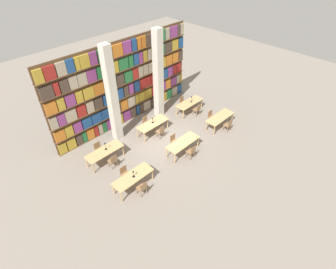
{
  "coord_description": "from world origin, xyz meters",
  "views": [
    {
      "loc": [
        -8.74,
        -8.79,
        10.64
      ],
      "look_at": [
        0.0,
        -0.12,
        0.7
      ],
      "focal_mm": 28.0,
      "sensor_mm": 36.0,
      "label": 1
    }
  ],
  "objects": [
    {
      "name": "chair_0",
      "position": [
        -3.68,
        -1.98,
        0.48
      ],
      "size": [
        0.42,
        0.4,
        0.88
      ],
      "color": "olive",
      "rests_on": "ground_plane"
    },
    {
      "name": "desk_lamp_0",
      "position": [
        -3.66,
        -1.33,
        1.05
      ],
      "size": [
        0.14,
        0.14,
        0.41
      ],
      "color": "black",
      "rests_on": "reading_table_0"
    },
    {
      "name": "chair_3",
      "position": [
        0.03,
        -0.6,
        0.48
      ],
      "size": [
        0.42,
        0.4,
        0.88
      ],
      "rotation": [
        0.0,
        0.0,
        3.14
      ],
      "color": "olive",
      "rests_on": "ground_plane"
    },
    {
      "name": "reading_table_2",
      "position": [
        3.67,
        -1.31,
        0.69
      ],
      "size": [
        2.17,
        0.81,
        0.77
      ],
      "color": "tan",
      "rests_on": "ground_plane"
    },
    {
      "name": "desk_lamp_3",
      "position": [
        3.73,
        1.24,
        1.08
      ],
      "size": [
        0.14,
        0.14,
        0.46
      ],
      "color": "black",
      "rests_on": "reading_table_5"
    },
    {
      "name": "chair_1",
      "position": [
        -3.68,
        -0.6,
        0.48
      ],
      "size": [
        0.42,
        0.4,
        0.88
      ],
      "rotation": [
        0.0,
        0.0,
        3.14
      ],
      "color": "olive",
      "rests_on": "ground_plane"
    },
    {
      "name": "chair_6",
      "position": [
        -3.57,
        0.61,
        0.48
      ],
      "size": [
        0.42,
        0.4,
        0.88
      ],
      "color": "olive",
      "rests_on": "ground_plane"
    },
    {
      "name": "chair_11",
      "position": [
        3.64,
        1.97,
        0.48
      ],
      "size": [
        0.42,
        0.4,
        0.88
      ],
      "rotation": [
        0.0,
        0.0,
        3.14
      ],
      "color": "olive",
      "rests_on": "ground_plane"
    },
    {
      "name": "pillar_left",
      "position": [
        -1.81,
        2.56,
        3.0
      ],
      "size": [
        0.5,
        0.5,
        6.0
      ],
      "color": "beige",
      "rests_on": "ground_plane"
    },
    {
      "name": "bookshelf_bank",
      "position": [
        0.01,
        3.67,
        2.7
      ],
      "size": [
        10.62,
        0.35,
        5.5
      ],
      "color": "brown",
      "rests_on": "ground_plane"
    },
    {
      "name": "reading_table_4",
      "position": [
        0.08,
        1.31,
        0.69
      ],
      "size": [
        2.17,
        0.81,
        0.77
      ],
      "color": "tan",
      "rests_on": "ground_plane"
    },
    {
      "name": "pillar_center",
      "position": [
        1.81,
        2.56,
        3.0
      ],
      "size": [
        0.5,
        0.5,
        6.0
      ],
      "color": "beige",
      "rests_on": "ground_plane"
    },
    {
      "name": "chair_10",
      "position": [
        3.64,
        0.6,
        0.48
      ],
      "size": [
        0.42,
        0.4,
        0.88
      ],
      "color": "olive",
      "rests_on": "ground_plane"
    },
    {
      "name": "chair_7",
      "position": [
        -3.57,
        1.99,
        0.48
      ],
      "size": [
        0.42,
        0.4,
        0.88
      ],
      "rotation": [
        0.0,
        0.0,
        3.14
      ],
      "color": "olive",
      "rests_on": "ground_plane"
    },
    {
      "name": "chair_4",
      "position": [
        3.65,
        -2.0,
        0.48
      ],
      "size": [
        0.42,
        0.4,
        0.88
      ],
      "color": "olive",
      "rests_on": "ground_plane"
    },
    {
      "name": "desk_lamp_2",
      "position": [
        0.1,
        1.35,
        1.04
      ],
      "size": [
        0.14,
        0.14,
        0.39
      ],
      "color": "black",
      "rests_on": "reading_table_4"
    },
    {
      "name": "reading_table_1",
      "position": [
        0.05,
        -1.29,
        0.69
      ],
      "size": [
        2.17,
        0.81,
        0.77
      ],
      "color": "tan",
      "rests_on": "ground_plane"
    },
    {
      "name": "reading_table_5",
      "position": [
        3.6,
        1.28,
        0.69
      ],
      "size": [
        2.17,
        0.81,
        0.77
      ],
      "color": "tan",
      "rests_on": "ground_plane"
    },
    {
      "name": "ground_plane",
      "position": [
        0.0,
        0.0,
        0.0
      ],
      "size": [
        40.0,
        40.0,
        0.0
      ],
      "primitive_type": "plane",
      "color": "gray"
    },
    {
      "name": "chair_8",
      "position": [
        0.09,
        0.62,
        0.48
      ],
      "size": [
        0.42,
        0.4,
        0.88
      ],
      "color": "olive",
      "rests_on": "ground_plane"
    },
    {
      "name": "chair_2",
      "position": [
        0.03,
        -1.98,
        0.48
      ],
      "size": [
        0.42,
        0.4,
        0.88
      ],
      "color": "olive",
      "rests_on": "ground_plane"
    },
    {
      "name": "reading_table_0",
      "position": [
        -3.68,
        -1.29,
        0.69
      ],
      "size": [
        2.17,
        0.81,
        0.77
      ],
      "color": "tan",
      "rests_on": "ground_plane"
    },
    {
      "name": "chair_9",
      "position": [
        0.09,
        2.0,
        0.48
      ],
      "size": [
        0.42,
        0.4,
        0.88
      ],
      "rotation": [
        0.0,
        0.0,
        3.14
      ],
      "color": "olive",
      "rests_on": "ground_plane"
    },
    {
      "name": "chair_5",
      "position": [
        3.65,
        -0.63,
        0.48
      ],
      "size": [
        0.42,
        0.4,
        0.88
      ],
      "rotation": [
        0.0,
        0.0,
        3.14
      ],
      "color": "olive",
      "rests_on": "ground_plane"
    },
    {
      "name": "desk_lamp_1",
      "position": [
        -3.46,
        1.35,
        1.1
      ],
      "size": [
        0.14,
        0.14,
        0.49
      ],
      "color": "black",
      "rests_on": "reading_table_3"
    },
    {
      "name": "reading_table_3",
      "position": [
        -3.6,
        1.3,
        0.69
      ],
      "size": [
        2.17,
        0.81,
        0.77
      ],
      "color": "tan",
      "rests_on": "ground_plane"
    }
  ]
}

